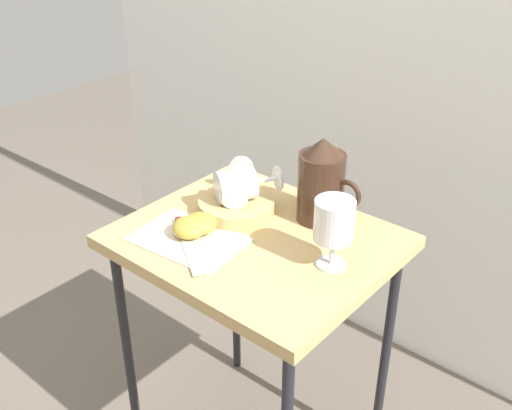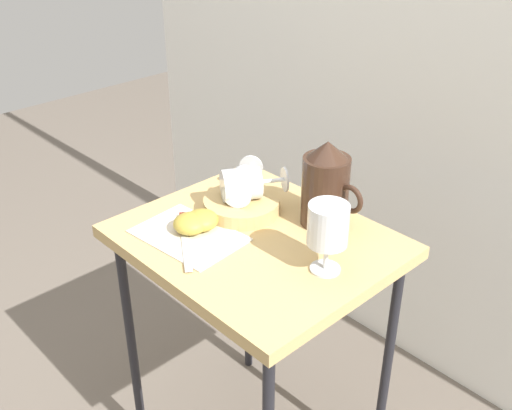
{
  "view_description": "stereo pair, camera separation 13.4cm",
  "coord_description": "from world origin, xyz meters",
  "views": [
    {
      "loc": [
        0.76,
        -0.9,
        1.44
      ],
      "look_at": [
        0.0,
        0.0,
        0.78
      ],
      "focal_mm": 43.26,
      "sensor_mm": 36.0,
      "label": 1
    },
    {
      "loc": [
        0.85,
        -0.8,
        1.44
      ],
      "look_at": [
        0.0,
        0.0,
        0.78
      ],
      "focal_mm": 43.26,
      "sensor_mm": 36.0,
      "label": 2
    }
  ],
  "objects": [
    {
      "name": "linen_napkin",
      "position": [
        -0.1,
        -0.11,
        0.7
      ],
      "size": [
        0.25,
        0.19,
        0.0
      ],
      "primitive_type": "cube",
      "rotation": [
        0.0,
        0.0,
        0.09
      ],
      "color": "beige",
      "rests_on": "table"
    },
    {
      "name": "apple_half_left",
      "position": [
        -0.11,
        -0.1,
        0.72
      ],
      "size": [
        0.08,
        0.08,
        0.04
      ],
      "primitive_type": "ellipsoid",
      "color": "#B29938",
      "rests_on": "linen_napkin"
    },
    {
      "name": "basket_tray",
      "position": [
        -0.1,
        0.05,
        0.72
      ],
      "size": [
        0.18,
        0.18,
        0.03
      ],
      "primitive_type": "cylinder",
      "color": "tan",
      "rests_on": "table"
    },
    {
      "name": "table",
      "position": [
        0.0,
        0.0,
        0.63
      ],
      "size": [
        0.59,
        0.49,
        0.7
      ],
      "color": "tan",
      "rests_on": "ground_plane"
    },
    {
      "name": "pitcher",
      "position": [
        0.06,
        0.16,
        0.78
      ],
      "size": [
        0.16,
        0.11,
        0.2
      ],
      "color": "#382319",
      "rests_on": "table"
    },
    {
      "name": "wine_glass_upright",
      "position": [
        0.19,
        0.01,
        0.8
      ],
      "size": [
        0.08,
        0.08,
        0.15
      ],
      "color": "silver",
      "rests_on": "table"
    },
    {
      "name": "wine_glass_tipped_near",
      "position": [
        -0.11,
        0.05,
        0.77
      ],
      "size": [
        0.14,
        0.16,
        0.07
      ],
      "color": "silver",
      "rests_on": "basket_tray"
    },
    {
      "name": "curtain_drape",
      "position": [
        0.0,
        0.64,
        1.01
      ],
      "size": [
        2.4,
        0.03,
        2.03
      ],
      "primitive_type": "cube",
      "color": "white",
      "rests_on": "ground_plane"
    },
    {
      "name": "wine_glass_tipped_far",
      "position": [
        -0.1,
        0.05,
        0.77
      ],
      "size": [
        0.14,
        0.17,
        0.08
      ],
      "color": "silver",
      "rests_on": "basket_tray"
    },
    {
      "name": "apple_half_right",
      "position": [
        -0.1,
        -0.07,
        0.72
      ],
      "size": [
        0.08,
        0.08,
        0.04
      ],
      "primitive_type": "ellipsoid",
      "color": "#B29938",
      "rests_on": "linen_napkin"
    },
    {
      "name": "knife",
      "position": [
        -0.11,
        -0.12,
        0.71
      ],
      "size": [
        0.2,
        0.14,
        0.01
      ],
      "color": "silver",
      "rests_on": "linen_napkin"
    }
  ]
}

